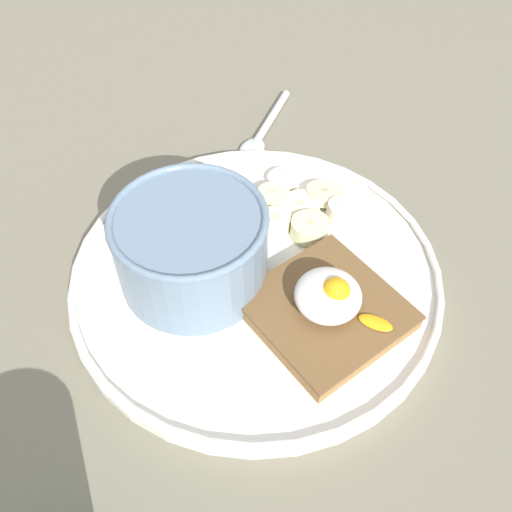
# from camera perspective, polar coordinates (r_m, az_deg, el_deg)

# --- Properties ---
(ground_plane) EXTENTS (1.20, 1.20, 0.02)m
(ground_plane) POSITION_cam_1_polar(r_m,az_deg,el_deg) (0.48, 0.00, -3.08)
(ground_plane) COLOR #6E6855
(ground_plane) RESTS_ON ground
(plate) EXTENTS (0.30, 0.30, 0.02)m
(plate) POSITION_cam_1_polar(r_m,az_deg,el_deg) (0.47, 0.00, -1.75)
(plate) COLOR silver
(plate) RESTS_ON ground_plane
(oatmeal_bowl) EXTENTS (0.12, 0.12, 0.07)m
(oatmeal_bowl) POSITION_cam_1_polar(r_m,az_deg,el_deg) (0.44, -6.48, 0.81)
(oatmeal_bowl) COLOR slate
(oatmeal_bowl) RESTS_ON plate
(toast_slice) EXTENTS (0.14, 0.14, 0.02)m
(toast_slice) POSITION_cam_1_polar(r_m,az_deg,el_deg) (0.43, 6.96, -5.48)
(toast_slice) COLOR brown
(toast_slice) RESTS_ON plate
(poached_egg) EXTENTS (0.06, 0.07, 0.03)m
(poached_egg) POSITION_cam_1_polar(r_m,az_deg,el_deg) (0.42, 7.38, -3.93)
(poached_egg) COLOR white
(poached_egg) RESTS_ON toast_slice
(banana_slice_front) EXTENTS (0.05, 0.05, 0.01)m
(banana_slice_front) POSITION_cam_1_polar(r_m,az_deg,el_deg) (0.51, 4.48, 4.95)
(banana_slice_front) COLOR beige
(banana_slice_front) RESTS_ON plate
(banana_slice_left) EXTENTS (0.04, 0.04, 0.01)m
(banana_slice_left) POSITION_cam_1_polar(r_m,az_deg,el_deg) (0.54, 2.67, 7.67)
(banana_slice_left) COLOR #F9E8C2
(banana_slice_left) RESTS_ON plate
(banana_slice_back) EXTENTS (0.05, 0.04, 0.02)m
(banana_slice_back) POSITION_cam_1_polar(r_m,az_deg,el_deg) (0.49, 5.43, 2.79)
(banana_slice_back) COLOR beige
(banana_slice_back) RESTS_ON plate
(banana_slice_right) EXTENTS (0.05, 0.05, 0.01)m
(banana_slice_right) POSITION_cam_1_polar(r_m,az_deg,el_deg) (0.52, 6.92, 6.21)
(banana_slice_right) COLOR beige
(banana_slice_right) RESTS_ON plate
(banana_slice_inner) EXTENTS (0.04, 0.04, 0.01)m
(banana_slice_inner) POSITION_cam_1_polar(r_m,az_deg,el_deg) (0.52, 1.75, 5.96)
(banana_slice_inner) COLOR beige
(banana_slice_inner) RESTS_ON plate
(banana_slice_outer) EXTENTS (0.04, 0.04, 0.02)m
(banana_slice_outer) POSITION_cam_1_polar(r_m,az_deg,el_deg) (0.51, 8.78, 4.45)
(banana_slice_outer) COLOR #FAE7C9
(banana_slice_outer) RESTS_ON plate
(banana_slice_upper) EXTENTS (0.04, 0.04, 0.01)m
(banana_slice_upper) POSITION_cam_1_polar(r_m,az_deg,el_deg) (0.49, 1.90, 3.45)
(banana_slice_upper) COLOR beige
(banana_slice_upper) RESTS_ON plate
(spoon) EXTENTS (0.11, 0.08, 0.01)m
(spoon) POSITION_cam_1_polar(r_m,az_deg,el_deg) (0.61, 0.57, 12.17)
(spoon) COLOR silver
(spoon) RESTS_ON ground_plane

